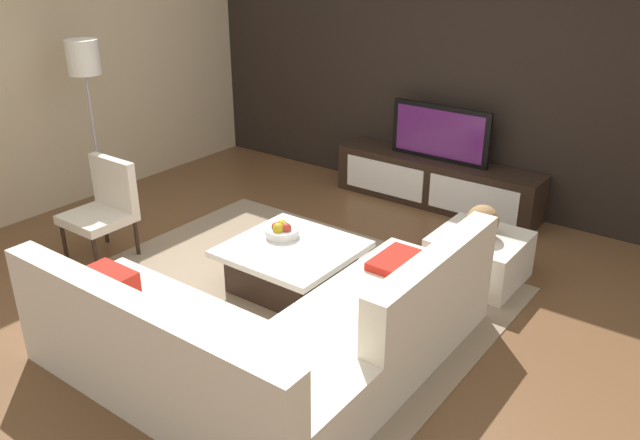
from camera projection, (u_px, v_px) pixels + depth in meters
The scene contains 13 objects.
ground_plane at pixel (294, 297), 5.17m from camera, with size 14.00×14.00×0.00m, color brown.
feature_wall_back at pixel (458, 68), 6.58m from camera, with size 6.40×0.12×2.80m, color black.
side_wall_left at pixel (55, 70), 6.50m from camera, with size 0.12×5.20×2.80m, color #C6B28E.
area_rug at pixel (285, 292), 5.23m from camera, with size 3.27×2.56×0.01m, color gray.
media_console at pixel (436, 182), 6.83m from camera, with size 2.21×0.45×0.50m.
television at pixel (440, 133), 6.61m from camera, with size 1.08×0.06×0.57m.
sectional_couch at pixel (271, 338), 4.15m from camera, with size 2.30×2.36×0.83m.
coffee_table at pixel (292, 266), 5.22m from camera, with size 0.97×0.95×0.38m.
accent_chair_near at pixel (105, 203), 5.68m from camera, with size 0.53×0.51×0.87m.
floor_lamp at pixel (85, 70), 6.09m from camera, with size 0.30×0.30×1.76m.
ottoman at pixel (478, 258), 5.36m from camera, with size 0.70×0.70×0.40m, color beige.
fruit_bowl at pixel (282, 230), 5.29m from camera, with size 0.28×0.28×0.14m.
decorative_ball at pixel (483, 221), 5.23m from camera, with size 0.26×0.26×0.26m, color #997247.
Camera 1 is at (2.83, -3.47, 2.66)m, focal length 36.43 mm.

